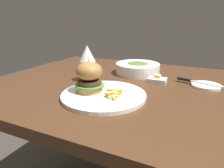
% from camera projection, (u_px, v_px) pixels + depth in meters
% --- Properties ---
extents(dining_table, '(1.11, 0.93, 0.74)m').
position_uv_depth(dining_table, '(119.00, 101.00, 0.93)').
color(dining_table, '#472B19').
rests_on(dining_table, ground).
extents(main_plate, '(0.31, 0.31, 0.01)m').
position_uv_depth(main_plate, '(104.00, 95.00, 0.74)').
color(main_plate, white).
rests_on(main_plate, dining_table).
extents(burger_sandwich, '(0.11, 0.11, 0.13)m').
position_uv_depth(burger_sandwich, '(89.00, 77.00, 0.74)').
color(burger_sandwich, '#B78447').
rests_on(burger_sandwich, main_plate).
extents(fries_pile, '(0.07, 0.08, 0.02)m').
position_uv_depth(fries_pile, '(114.00, 93.00, 0.71)').
color(fries_pile, '#E0B251').
rests_on(fries_pile, main_plate).
extents(wine_glass, '(0.07, 0.07, 0.16)m').
position_uv_depth(wine_glass, '(87.00, 55.00, 0.90)').
color(wine_glass, silver).
rests_on(wine_glass, dining_table).
extents(bread_plate, '(0.12, 0.12, 0.01)m').
position_uv_depth(bread_plate, '(206.00, 86.00, 0.85)').
color(bread_plate, white).
rests_on(bread_plate, dining_table).
extents(table_knife, '(0.19, 0.06, 0.01)m').
position_uv_depth(table_knife, '(195.00, 81.00, 0.88)').
color(table_knife, silver).
rests_on(table_knife, bread_plate).
extents(butter_dish, '(0.08, 0.06, 0.04)m').
position_uv_depth(butter_dish, '(157.00, 80.00, 0.91)').
color(butter_dish, white).
rests_on(butter_dish, dining_table).
extents(soup_bowl, '(0.23, 0.23, 0.06)m').
position_uv_depth(soup_bowl, '(138.00, 68.00, 1.05)').
color(soup_bowl, white).
rests_on(soup_bowl, dining_table).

